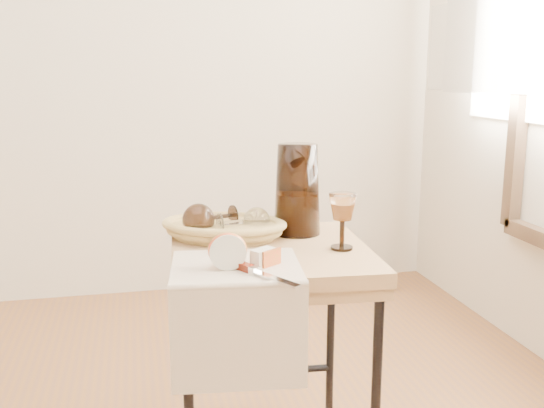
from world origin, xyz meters
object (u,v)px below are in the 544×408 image
object	(u,v)px
wine_goblet	(342,221)
table_knife	(257,271)
apple_half	(227,250)
tea_towel	(236,267)
goblet_lying_a	(214,218)
bread_basket	(224,230)
pitcher	(297,189)
side_table	(270,363)
goblet_lying_b	(241,222)

from	to	relation	value
wine_goblet	table_knife	distance (m)	0.31
apple_half	table_knife	distance (m)	0.09
tea_towel	goblet_lying_a	distance (m)	0.29
bread_basket	wine_goblet	bearing A→B (deg)	-10.67
goblet_lying_a	pitcher	xyz separation A→B (m)	(0.24, -0.00, 0.07)
side_table	pitcher	distance (m)	0.48
side_table	tea_towel	xyz separation A→B (m)	(-0.11, -0.15, 0.33)
side_table	goblet_lying_b	world-z (taller)	goblet_lying_b
goblet_lying_a	table_knife	world-z (taller)	goblet_lying_a
pitcher	wine_goblet	world-z (taller)	pitcher
goblet_lying_a	table_knife	size ratio (longest dim) A/B	0.62
goblet_lying_a	pitcher	world-z (taller)	pitcher
apple_half	table_knife	world-z (taller)	apple_half
bread_basket	goblet_lying_a	world-z (taller)	goblet_lying_a
wine_goblet	table_knife	size ratio (longest dim) A/B	0.64
tea_towel	goblet_lying_a	size ratio (longest dim) A/B	2.09
side_table	wine_goblet	size ratio (longest dim) A/B	4.37
wine_goblet	table_knife	world-z (taller)	wine_goblet
goblet_lying_a	wine_goblet	distance (m)	0.36
side_table	pitcher	world-z (taller)	pitcher
goblet_lying_b	table_knife	xyz separation A→B (m)	(-0.02, -0.33, -0.03)
goblet_lying_a	table_knife	distance (m)	0.37
bread_basket	goblet_lying_a	xyz separation A→B (m)	(-0.03, 0.01, 0.03)
pitcher	table_knife	world-z (taller)	pitcher
wine_goblet	pitcher	bearing A→B (deg)	111.39
side_table	wine_goblet	world-z (taller)	wine_goblet
side_table	table_knife	distance (m)	0.41
goblet_lying_a	apple_half	xyz separation A→B (m)	(-0.01, -0.29, -0.01)
apple_half	pitcher	bearing A→B (deg)	56.12
goblet_lying_a	wine_goblet	bearing A→B (deg)	130.44
goblet_lying_a	table_knife	xyz separation A→B (m)	(0.05, -0.36, -0.04)
pitcher	side_table	bearing A→B (deg)	-154.09
goblet_lying_b	apple_half	size ratio (longest dim) A/B	1.31
tea_towel	apple_half	world-z (taller)	apple_half
goblet_lying_b	apple_half	distance (m)	0.27
bread_basket	goblet_lying_b	size ratio (longest dim) A/B	2.59
side_table	apple_half	distance (m)	0.43
apple_half	tea_towel	bearing A→B (deg)	36.92
bread_basket	side_table	bearing A→B (deg)	-28.26
tea_towel	apple_half	bearing A→B (deg)	-142.27
bread_basket	pitcher	size ratio (longest dim) A/B	1.04
tea_towel	pitcher	distance (m)	0.37
bread_basket	apple_half	bearing A→B (deg)	-75.55
side_table	apple_half	bearing A→B (deg)	-130.13
pitcher	apple_half	bearing A→B (deg)	-154.58
goblet_lying_a	pitcher	distance (m)	0.25
side_table	pitcher	xyz separation A→B (m)	(0.11, 0.13, 0.45)
pitcher	apple_half	xyz separation A→B (m)	(-0.24, -0.29, -0.08)
bread_basket	apple_half	world-z (taller)	apple_half
goblet_lying_a	bread_basket	bearing A→B (deg)	135.16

